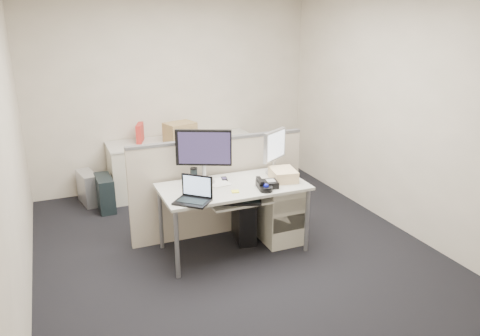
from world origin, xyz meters
name	(u,v)px	position (x,y,z in m)	size (l,w,h in m)	color
floor	(233,249)	(0.00, 0.00, -0.01)	(4.00, 4.50, 0.01)	black
wall_back	(174,92)	(0.00, 2.25, 1.35)	(4.00, 0.02, 2.70)	#B7AC98
wall_front	(381,212)	(0.00, -2.25, 1.35)	(4.00, 0.02, 2.70)	#B7AC98
wall_left	(9,148)	(-2.00, 0.00, 1.35)	(0.02, 4.50, 2.70)	#B7AC98
wall_right	(396,111)	(2.00, 0.00, 1.35)	(0.02, 4.50, 2.70)	#B7AC98
desk	(233,191)	(0.00, 0.00, 0.66)	(1.50, 0.75, 0.73)	beige
keyboard_tray	(240,202)	(0.00, -0.18, 0.62)	(0.62, 0.32, 0.02)	beige
drawer_pedestal	(278,211)	(0.55, 0.05, 0.33)	(0.40, 0.55, 0.65)	#ABA892
cubicle_partition	(219,187)	(0.00, 0.45, 0.55)	(2.00, 0.06, 1.10)	#B6A794
back_counter	(183,165)	(0.00, 1.93, 0.36)	(2.00, 0.60, 0.72)	#ABA892
monitor_main	(204,157)	(-0.25, 0.18, 1.02)	(0.57, 0.22, 0.57)	black
monitor_small	(274,152)	(0.56, 0.18, 0.97)	(0.39, 0.20, 0.48)	#B7B7BC
laptop	(192,191)	(-0.52, -0.28, 0.85)	(0.32, 0.24, 0.24)	black
trackball	(266,189)	(0.24, -0.28, 0.75)	(0.13, 0.13, 0.05)	black
desk_phone	(267,184)	(0.30, -0.18, 0.76)	(0.20, 0.17, 0.07)	black
paper_stack	(218,183)	(-0.12, 0.12, 0.74)	(0.20, 0.25, 0.01)	silver
sticky_pad	(235,191)	(-0.05, -0.18, 0.74)	(0.07, 0.07, 0.01)	#FCF633
travel_mug	(194,176)	(-0.35, 0.22, 0.81)	(0.07, 0.07, 0.15)	black
banana	(264,185)	(0.28, -0.15, 0.75)	(0.18, 0.04, 0.04)	yellow
cellphone	(224,179)	(-0.02, 0.20, 0.74)	(0.06, 0.11, 0.01)	black
manila_folders	(283,175)	(0.55, -0.05, 0.79)	(0.24, 0.31, 0.12)	#DAB98C
keyboard	(237,201)	(-0.05, -0.22, 0.64)	(0.49, 0.17, 0.03)	black
pc_tower_desk	(243,219)	(0.20, 0.20, 0.23)	(0.20, 0.49, 0.46)	black
pc_tower_spare_dark	(105,193)	(-1.12, 1.63, 0.22)	(0.19, 0.47, 0.44)	black
pc_tower_spare_silver	(88,188)	(-1.30, 1.93, 0.21)	(0.18, 0.46, 0.43)	#B7B7BC
cardboard_box_left	(180,133)	(-0.05, 1.81, 0.86)	(0.38, 0.29, 0.29)	#A98350
cardboard_box_right	(182,133)	(0.00, 1.89, 0.85)	(0.36, 0.28, 0.26)	#A98350
red_binder	(140,134)	(-0.55, 2.03, 0.85)	(0.07, 0.29, 0.27)	red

